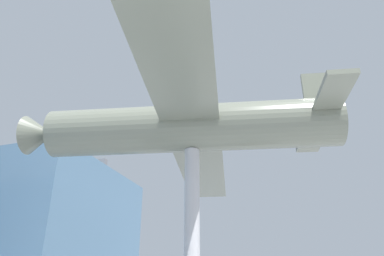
{
  "coord_description": "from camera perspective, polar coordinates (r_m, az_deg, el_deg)",
  "views": [
    {
      "loc": [
        -12.83,
        -4.19,
        1.88
      ],
      "look_at": [
        0.0,
        0.0,
        8.26
      ],
      "focal_mm": 35.0,
      "sensor_mm": 36.0,
      "label": 1
    }
  ],
  "objects": [
    {
      "name": "glass_pavilion_right",
      "position": [
        28.52,
        -24.68,
        -16.53
      ],
      "size": [
        10.71,
        12.37,
        10.92
      ],
      "color": "slate",
      "rests_on": "ground_plane"
    },
    {
      "name": "support_pylon_central",
      "position": [
        13.61,
        -0.0,
        -17.82
      ],
      "size": [
        0.56,
        0.56,
        7.31
      ],
      "color": "#B7B7BC",
      "rests_on": "ground_plane"
    },
    {
      "name": "suspended_airplane",
      "position": [
        14.95,
        -0.84,
        0.0
      ],
      "size": [
        20.59,
        13.29,
        3.15
      ],
      "rotation": [
        0.0,
        0.0,
        0.21
      ],
      "color": "slate",
      "rests_on": "support_pylon_central"
    }
  ]
}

